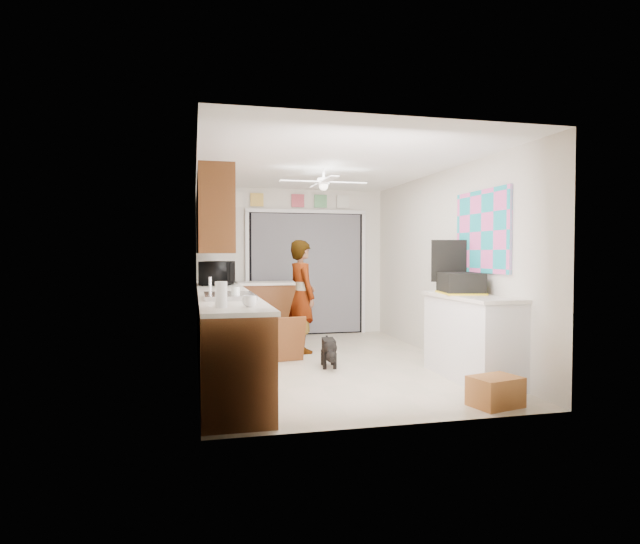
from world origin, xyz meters
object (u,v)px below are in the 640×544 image
cardboard_box (495,391)px  man (302,296)px  navy_crate (497,395)px  paper_towel_roll (221,295)px  cup (249,301)px  dog (329,351)px  suitcase (461,283)px  microwave (217,273)px

cardboard_box → man: 3.33m
navy_crate → man: man is taller
paper_towel_roll → navy_crate: size_ratio=0.66×
cup → dog: size_ratio=0.25×
navy_crate → paper_towel_roll: bearing=174.4°
suitcase → man: bearing=140.1°
cardboard_box → man: size_ratio=0.28×
suitcase → man: (-1.48, 1.83, -0.27)m
dog → suitcase: bearing=-21.7°
paper_towel_roll → dog: bearing=51.6°
suitcase → navy_crate: 1.57m
microwave → man: 1.29m
cup → navy_crate: bearing=-6.2°
paper_towel_roll → cardboard_box: (2.45, -0.24, -0.91)m
suitcase → microwave: bearing=149.9°
navy_crate → suitcase: bearing=77.6°
cardboard_box → navy_crate: 0.04m
paper_towel_roll → cardboard_box: bearing=-5.6°
suitcase → navy_crate: bearing=-91.2°
navy_crate → dog: dog is taller
microwave → paper_towel_roll: size_ratio=2.80×
cup → suitcase: size_ratio=0.22×
paper_towel_roll → suitcase: (2.74, 0.97, 0.01)m
suitcase → navy_crate: suitcase is taller
paper_towel_roll → microwave: bearing=88.1°
navy_crate → man: (-1.21, 3.04, 0.69)m
navy_crate → man: size_ratio=0.21×
paper_towel_roll → man: size_ratio=0.14×
cup → dog: (1.15, 1.75, -0.79)m
microwave → navy_crate: (2.36, -3.52, -1.01)m
navy_crate → dog: 2.27m
cup → dog: cup is taller
paper_towel_roll → navy_crate: bearing=-5.6°
cup → dog: 2.24m
paper_towel_roll → man: man is taller
microwave → paper_towel_roll: bearing=-169.2°
cup → cardboard_box: 2.38m
man → dog: size_ratio=3.20×
cup → man: (1.02, 2.80, -0.20)m
microwave → suitcase: bearing=-118.6°
cup → paper_towel_roll: size_ratio=0.56×
cup → paper_towel_roll: (-0.24, -0.00, 0.06)m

